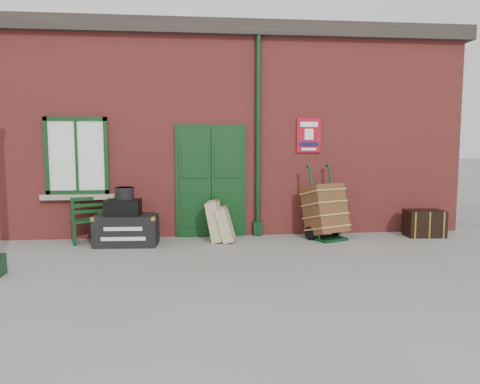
{
  "coord_description": "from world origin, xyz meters",
  "views": [
    {
      "loc": [
        -0.74,
        -7.91,
        1.95
      ],
      "look_at": [
        0.19,
        0.6,
        1.0
      ],
      "focal_mm": 35.0,
      "sensor_mm": 36.0,
      "label": 1
    }
  ],
  "objects": [
    {
      "name": "houdini_trunk",
      "position": [
        -1.91,
        0.85,
        0.29
      ],
      "size": [
        1.18,
        0.7,
        0.57
      ],
      "primitive_type": "cube",
      "rotation": [
        0.0,
        0.0,
        -0.06
      ],
      "color": "black",
      "rests_on": "ground"
    },
    {
      "name": "suitcase_front",
      "position": [
        -0.06,
        0.93,
        0.34
      ],
      "size": [
        0.45,
        0.55,
        0.68
      ],
      "primitive_type": "cube",
      "rotation": [
        0.0,
        -0.27,
        -0.19
      ],
      "color": "tan",
      "rests_on": "ground"
    },
    {
      "name": "porter_trolley",
      "position": [
        1.93,
        0.99,
        0.56
      ],
      "size": [
        0.94,
        0.97,
        1.45
      ],
      "rotation": [
        0.0,
        0.0,
        0.4
      ],
      "color": "#0D3419",
      "rests_on": "ground"
    },
    {
      "name": "suitcase_back",
      "position": [
        -0.24,
        1.03,
        0.39
      ],
      "size": [
        0.45,
        0.6,
        0.79
      ],
      "primitive_type": "cube",
      "rotation": [
        0.0,
        -0.19,
        -0.19
      ],
      "color": "tan",
      "rests_on": "ground"
    },
    {
      "name": "strongbox",
      "position": [
        -1.96,
        0.85,
        0.71
      ],
      "size": [
        0.65,
        0.49,
        0.29
      ],
      "primitive_type": "cube",
      "rotation": [
        0.0,
        0.0,
        -0.06
      ],
      "color": "black",
      "rests_on": "houdini_trunk"
    },
    {
      "name": "hatbox",
      "position": [
        -1.93,
        0.88,
        0.97
      ],
      "size": [
        0.36,
        0.36,
        0.23
      ],
      "primitive_type": "cylinder",
      "rotation": [
        0.0,
        0.0,
        -0.06
      ],
      "color": "black",
      "rests_on": "strongbox"
    },
    {
      "name": "ground",
      "position": [
        0.0,
        0.0,
        0.0
      ],
      "size": [
        80.0,
        80.0,
        0.0
      ],
      "primitive_type": "plane",
      "color": "gray",
      "rests_on": "ground"
    },
    {
      "name": "bench",
      "position": [
        -2.27,
        1.32,
        0.45
      ],
      "size": [
        1.5,
        0.83,
        0.89
      ],
      "rotation": [
        0.0,
        0.0,
        0.29
      ],
      "color": "#0D3313",
      "rests_on": "ground"
    },
    {
      "name": "dark_trunk",
      "position": [
        4.02,
        1.01,
        0.27
      ],
      "size": [
        0.78,
        0.54,
        0.54
      ],
      "primitive_type": "cube",
      "rotation": [
        0.0,
        0.0,
        -0.07
      ],
      "color": "black",
      "rests_on": "ground"
    },
    {
      "name": "station_building",
      "position": [
        -0.0,
        3.49,
        2.16
      ],
      "size": [
        10.3,
        4.3,
        4.36
      ],
      "color": "#A13834",
      "rests_on": "ground"
    }
  ]
}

